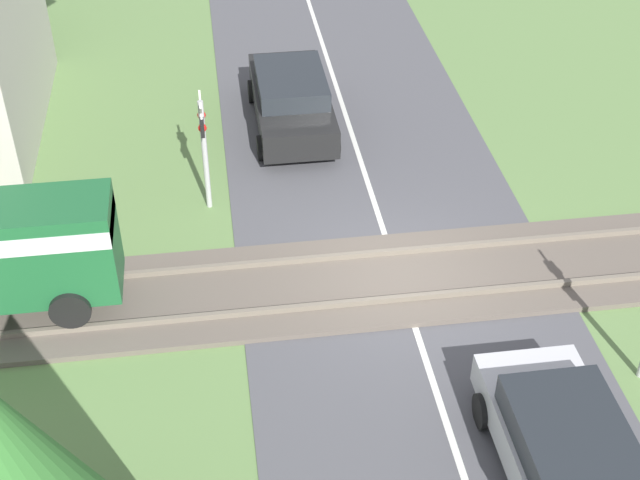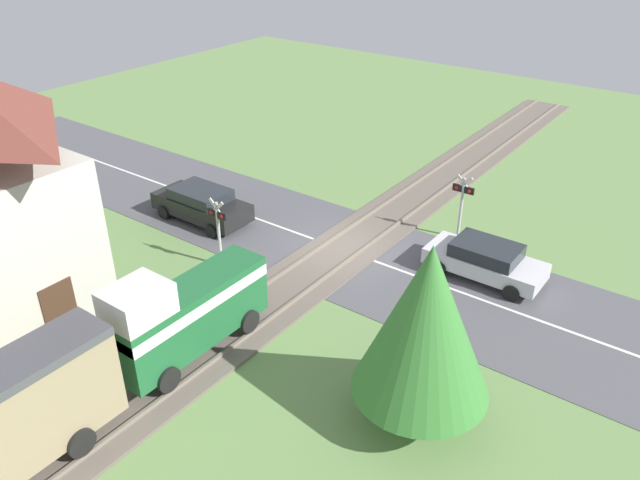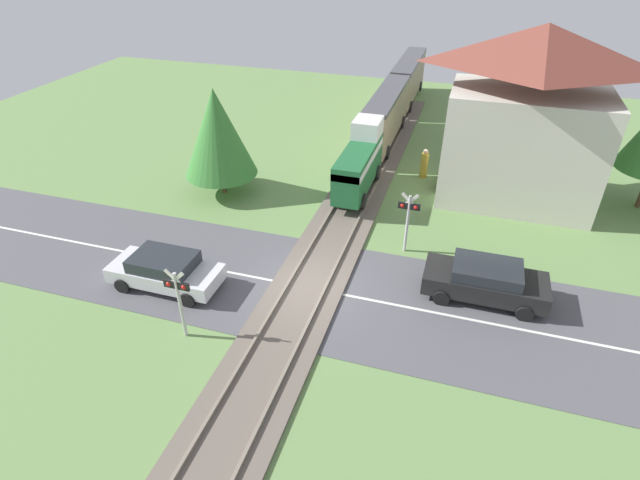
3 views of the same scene
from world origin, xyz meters
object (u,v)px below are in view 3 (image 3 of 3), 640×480
(crossing_signal_west_approach, at_px, (178,294))
(pedestrian_by_station, at_px, (424,165))
(car_near_crossing, at_px, (165,270))
(car_far_side, at_px, (485,280))
(crossing_signal_east_approach, at_px, (408,214))
(station_building, at_px, (527,121))
(train, at_px, (391,106))

(crossing_signal_west_approach, distance_m, pedestrian_by_station, 15.98)
(car_near_crossing, bearing_deg, pedestrian_by_station, 57.02)
(car_far_side, height_order, crossing_signal_east_approach, crossing_signal_east_approach)
(car_far_side, bearing_deg, station_building, 83.11)
(crossing_signal_west_approach, height_order, crossing_signal_east_approach, same)
(station_building, bearing_deg, pedestrian_by_station, 164.32)
(train, height_order, station_building, station_building)
(car_near_crossing, bearing_deg, train, 74.00)
(pedestrian_by_station, bearing_deg, car_near_crossing, -122.98)
(car_far_side, relative_size, crossing_signal_east_approach, 1.61)
(crossing_signal_west_approach, bearing_deg, car_near_crossing, 132.91)
(car_near_crossing, distance_m, pedestrian_by_station, 14.94)
(car_near_crossing, bearing_deg, car_far_side, 13.95)
(station_building, bearing_deg, crossing_signal_west_approach, -128.01)
(crossing_signal_west_approach, height_order, pedestrian_by_station, crossing_signal_west_approach)
(car_near_crossing, distance_m, crossing_signal_west_approach, 3.21)
(crossing_signal_west_approach, bearing_deg, pedestrian_by_station, 67.64)
(car_far_side, xyz_separation_m, pedestrian_by_station, (-3.47, 9.65, -0.04))
(train, bearing_deg, station_building, -42.71)
(crossing_signal_west_approach, bearing_deg, crossing_signal_east_approach, 49.44)
(crossing_signal_east_approach, distance_m, pedestrian_by_station, 7.50)
(crossing_signal_east_approach, bearing_deg, car_near_crossing, -148.52)
(crossing_signal_west_approach, bearing_deg, train, 81.24)
(car_near_crossing, bearing_deg, crossing_signal_east_approach, 31.48)
(car_far_side, relative_size, pedestrian_by_station, 2.73)
(train, height_order, crossing_signal_west_approach, train)
(station_building, bearing_deg, crossing_signal_east_approach, -124.75)
(crossing_signal_west_approach, xyz_separation_m, pedestrian_by_station, (6.07, 14.75, -1.04))
(crossing_signal_west_approach, relative_size, crossing_signal_east_approach, 1.00)
(crossing_signal_east_approach, relative_size, station_building, 0.33)
(car_near_crossing, distance_m, car_far_side, 11.95)
(train, bearing_deg, car_near_crossing, -106.00)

